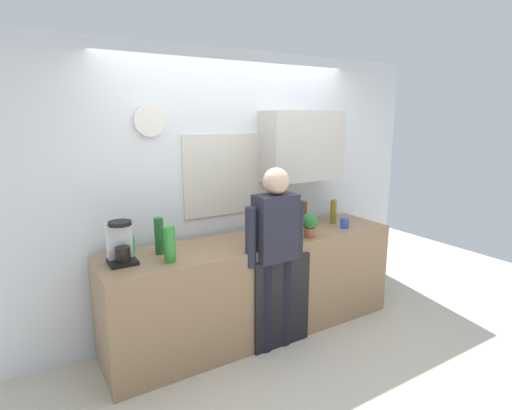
% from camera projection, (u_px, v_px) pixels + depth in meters
% --- Properties ---
extents(ground_plane, '(8.00, 8.00, 0.00)m').
position_uv_depth(ground_plane, '(274.00, 346.00, 3.58)').
color(ground_plane, beige).
extents(kitchen_counter, '(2.78, 0.64, 0.92)m').
position_uv_depth(kitchen_counter, '(257.00, 286.00, 3.73)').
color(kitchen_counter, '#937251').
rests_on(kitchen_counter, ground_plane).
extents(dishwasher_panel, '(0.56, 0.02, 0.83)m').
position_uv_depth(dishwasher_panel, '(283.00, 303.00, 3.49)').
color(dishwasher_panel, black).
rests_on(dishwasher_panel, ground_plane).
extents(back_wall_assembly, '(4.38, 0.42, 2.60)m').
position_uv_depth(back_wall_assembly, '(243.00, 184.00, 3.91)').
color(back_wall_assembly, silver).
rests_on(back_wall_assembly, ground_plane).
extents(coffee_maker, '(0.20, 0.20, 0.33)m').
position_uv_depth(coffee_maker, '(121.00, 244.00, 3.01)').
color(coffee_maker, black).
rests_on(coffee_maker, kitchen_counter).
extents(bottle_red_vinegar, '(0.06, 0.06, 0.22)m').
position_uv_depth(bottle_red_vinegar, '(294.00, 216.00, 4.02)').
color(bottle_red_vinegar, maroon).
rests_on(bottle_red_vinegar, kitchen_counter).
extents(bottle_amber_beer, '(0.06, 0.06, 0.23)m').
position_uv_depth(bottle_amber_beer, '(304.00, 213.00, 4.12)').
color(bottle_amber_beer, brown).
rests_on(bottle_amber_beer, kitchen_counter).
extents(bottle_dark_sauce, '(0.06, 0.06, 0.18)m').
position_uv_depth(bottle_dark_sauce, '(294.00, 226.00, 3.72)').
color(bottle_dark_sauce, black).
rests_on(bottle_dark_sauce, kitchen_counter).
extents(bottle_clear_soda, '(0.09, 0.09, 0.28)m').
position_uv_depth(bottle_clear_soda, '(170.00, 244.00, 3.03)').
color(bottle_clear_soda, '#2D8C33').
rests_on(bottle_clear_soda, kitchen_counter).
extents(bottle_green_wine, '(0.07, 0.07, 0.30)m').
position_uv_depth(bottle_green_wine, '(159.00, 236.00, 3.21)').
color(bottle_green_wine, '#195923').
rests_on(bottle_green_wine, kitchen_counter).
extents(bottle_olive_oil, '(0.06, 0.06, 0.25)m').
position_uv_depth(bottle_olive_oil, '(333.00, 212.00, 4.13)').
color(bottle_olive_oil, olive).
rests_on(bottle_olive_oil, kitchen_counter).
extents(cup_blue_mug, '(0.08, 0.08, 0.10)m').
position_uv_depth(cup_blue_mug, '(345.00, 223.00, 3.98)').
color(cup_blue_mug, '#3351B2').
rests_on(cup_blue_mug, kitchen_counter).
extents(mixing_bowl, '(0.22, 0.22, 0.08)m').
position_uv_depth(mixing_bowl, '(275.00, 234.00, 3.66)').
color(mixing_bowl, orange).
rests_on(mixing_bowl, kitchen_counter).
extents(potted_plant, '(0.15, 0.15, 0.23)m').
position_uv_depth(potted_plant, '(310.00, 223.00, 3.66)').
color(potted_plant, '#9E5638').
rests_on(potted_plant, kitchen_counter).
extents(dish_soap, '(0.06, 0.06, 0.18)m').
position_uv_depth(dish_soap, '(131.00, 244.00, 3.25)').
color(dish_soap, green).
rests_on(dish_soap, kitchen_counter).
extents(person_at_sink, '(0.57, 0.22, 1.60)m').
position_uv_depth(person_at_sink, '(275.00, 245.00, 3.37)').
color(person_at_sink, black).
rests_on(person_at_sink, ground_plane).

